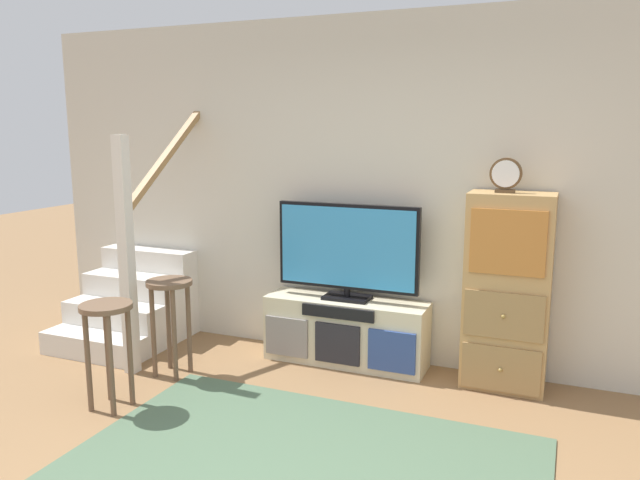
% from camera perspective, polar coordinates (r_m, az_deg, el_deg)
% --- Properties ---
extents(back_wall, '(6.40, 0.12, 2.70)m').
position_cam_1_polar(back_wall, '(4.85, 6.91, 4.40)').
color(back_wall, beige).
rests_on(back_wall, ground_plane).
extents(area_rug, '(2.60, 1.80, 0.01)m').
position_cam_1_polar(area_rug, '(3.58, -2.13, -20.62)').
color(area_rug, '#4C664C').
rests_on(area_rug, ground_plane).
extents(media_console, '(1.29, 0.38, 0.52)m').
position_cam_1_polar(media_console, '(4.92, 2.39, -8.46)').
color(media_console, beige).
rests_on(media_console, ground_plane).
extents(television, '(1.14, 0.22, 0.75)m').
position_cam_1_polar(television, '(4.77, 2.55, -0.85)').
color(television, black).
rests_on(television, media_console).
extents(side_cabinet, '(0.58, 0.38, 1.41)m').
position_cam_1_polar(side_cabinet, '(4.56, 16.94, -4.66)').
color(side_cabinet, tan).
rests_on(side_cabinet, ground_plane).
extents(desk_clock, '(0.21, 0.08, 0.24)m').
position_cam_1_polar(desk_clock, '(4.41, 16.83, 5.76)').
color(desk_clock, '#4C3823').
rests_on(desk_clock, side_cabinet).
extents(staircase, '(1.00, 1.36, 2.20)m').
position_cam_1_polar(staircase, '(5.82, -15.84, -4.74)').
color(staircase, silver).
rests_on(staircase, ground_plane).
extents(bar_stool_near, '(0.34, 0.34, 0.72)m').
position_cam_1_polar(bar_stool_near, '(4.31, -19.09, -7.98)').
color(bar_stool_near, brown).
rests_on(bar_stool_near, ground_plane).
extents(bar_stool_far, '(0.34, 0.34, 0.74)m').
position_cam_1_polar(bar_stool_far, '(4.75, -13.71, -5.89)').
color(bar_stool_far, brown).
rests_on(bar_stool_far, ground_plane).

